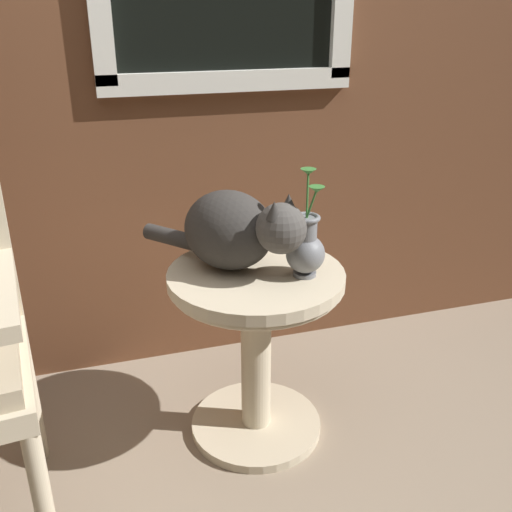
{
  "coord_description": "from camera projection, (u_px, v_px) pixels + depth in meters",
  "views": [
    {
      "loc": [
        -0.19,
        -1.2,
        1.3
      ],
      "look_at": [
        0.26,
        0.28,
        0.63
      ],
      "focal_mm": 40.51,
      "sensor_mm": 36.0,
      "label": 1
    }
  ],
  "objects": [
    {
      "name": "wicker_side_table",
      "position": [
        256.0,
        326.0,
        1.78
      ],
      "size": [
        0.53,
        0.53,
        0.58
      ],
      "color": "beige",
      "rests_on": "ground_plane"
    },
    {
      "name": "back_wall",
      "position": [
        129.0,
        1.0,
        1.82
      ],
      "size": [
        4.0,
        0.07,
        2.6
      ],
      "color": "brown",
      "rests_on": "ground_plane"
    },
    {
      "name": "cat",
      "position": [
        235.0,
        230.0,
        1.68
      ],
      "size": [
        0.41,
        0.47,
        0.25
      ],
      "color": "#33302D",
      "rests_on": "wicker_side_table"
    },
    {
      "name": "ground_plane",
      "position": [
        195.0,
        509.0,
        1.62
      ],
      "size": [
        6.0,
        6.0,
        0.0
      ],
      "primitive_type": "plane",
      "color": "gray"
    },
    {
      "name": "pewter_vase_with_ivy",
      "position": [
        306.0,
        247.0,
        1.64
      ],
      "size": [
        0.11,
        0.11,
        0.31
      ],
      "color": "slate",
      "rests_on": "wicker_side_table"
    }
  ]
}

